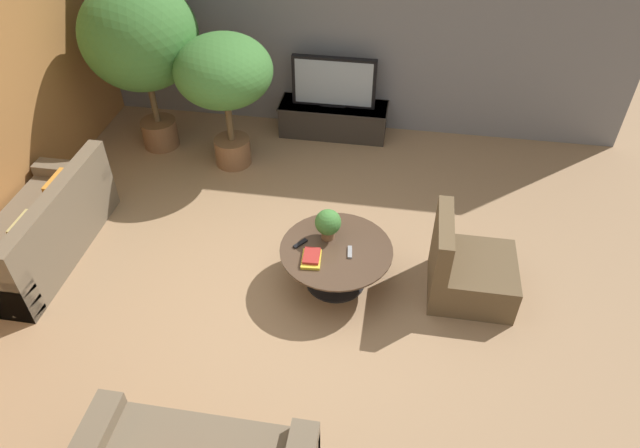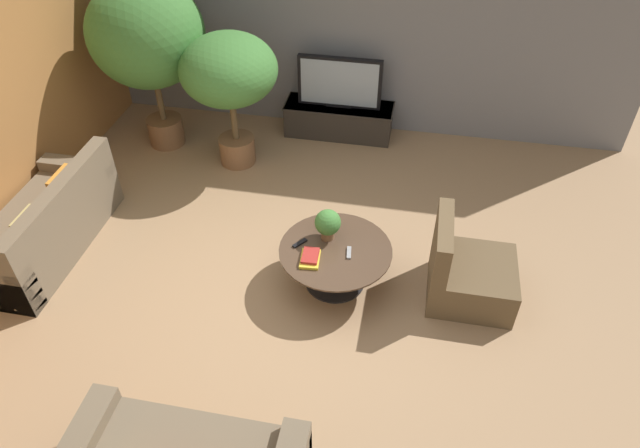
{
  "view_description": "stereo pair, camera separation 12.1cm",
  "coord_description": "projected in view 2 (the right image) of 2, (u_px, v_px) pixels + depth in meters",
  "views": [
    {
      "loc": [
        0.87,
        -3.77,
        4.18
      ],
      "look_at": [
        0.19,
        0.39,
        0.55
      ],
      "focal_mm": 32.0,
      "sensor_mm": 36.0,
      "label": 1
    },
    {
      "loc": [
        0.99,
        -3.75,
        4.18
      ],
      "look_at": [
        0.19,
        0.39,
        0.55
      ],
      "focal_mm": 32.0,
      "sensor_mm": 36.0,
      "label": 2
    }
  ],
  "objects": [
    {
      "name": "ground_plane",
      "position": [
        294.0,
        288.0,
        5.66
      ],
      "size": [
        24.0,
        24.0,
        0.0
      ],
      "primitive_type": "plane",
      "color": "#9E7A56"
    },
    {
      "name": "television",
      "position": [
        340.0,
        83.0,
        7.35
      ],
      "size": [
        1.09,
        0.13,
        0.67
      ],
      "color": "black",
      "rests_on": "media_console"
    },
    {
      "name": "remote_silver",
      "position": [
        349.0,
        253.0,
        5.4
      ],
      "size": [
        0.06,
        0.16,
        0.02
      ],
      "primitive_type": "cube",
      "rotation": [
        0.0,
        0.0,
        0.12
      ],
      "color": "gray",
      "rests_on": "coffee_table"
    },
    {
      "name": "remote_black",
      "position": [
        300.0,
        243.0,
        5.5
      ],
      "size": [
        0.13,
        0.15,
        0.02
      ],
      "primitive_type": "cube",
      "rotation": [
        0.0,
        0.0,
        -0.65
      ],
      "color": "black",
      "rests_on": "coffee_table"
    },
    {
      "name": "potted_plant_tabletop",
      "position": [
        328.0,
        223.0,
        5.45
      ],
      "size": [
        0.25,
        0.25,
        0.32
      ],
      "color": "brown",
      "rests_on": "coffee_table"
    },
    {
      "name": "potted_palm_tall",
      "position": [
        147.0,
        37.0,
        6.72
      ],
      "size": [
        1.38,
        1.38,
        2.14
      ],
      "color": "brown",
      "rests_on": "ground"
    },
    {
      "name": "book_stack",
      "position": [
        310.0,
        258.0,
        5.32
      ],
      "size": [
        0.2,
        0.27,
        0.06
      ],
      "color": "gold",
      "rests_on": "coffee_table"
    },
    {
      "name": "potted_palm_corner",
      "position": [
        229.0,
        75.0,
        6.57
      ],
      "size": [
        1.14,
        1.14,
        1.67
      ],
      "color": "brown",
      "rests_on": "ground"
    },
    {
      "name": "armchair_wicker",
      "position": [
        467.0,
        274.0,
        5.43
      ],
      "size": [
        0.8,
        0.76,
        0.86
      ],
      "rotation": [
        0.0,
        0.0,
        1.57
      ],
      "color": "brown",
      "rests_on": "ground"
    },
    {
      "name": "coffee_table",
      "position": [
        335.0,
        259.0,
        5.53
      ],
      "size": [
        1.09,
        1.09,
        0.44
      ],
      "color": "black",
      "rests_on": "ground"
    },
    {
      "name": "couch_by_wall",
      "position": [
        45.0,
        227.0,
        5.94
      ],
      "size": [
        0.84,
        1.86,
        0.84
      ],
      "rotation": [
        0.0,
        0.0,
        -1.57
      ],
      "color": "brown",
      "rests_on": "ground"
    },
    {
      "name": "back_wall_stone",
      "position": [
        348.0,
        17.0,
        7.1
      ],
      "size": [
        7.4,
        0.12,
        3.0
      ],
      "primitive_type": "cube",
      "color": "slate",
      "rests_on": "ground"
    },
    {
      "name": "media_console",
      "position": [
        339.0,
        119.0,
        7.7
      ],
      "size": [
        1.45,
        0.5,
        0.44
      ],
      "color": "#2D2823",
      "rests_on": "ground"
    }
  ]
}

